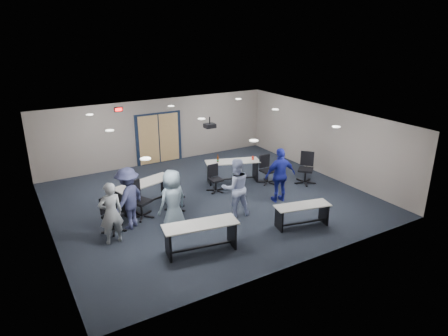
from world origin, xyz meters
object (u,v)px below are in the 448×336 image
chair_back_d (268,170)px  table_front_right (302,212)px  person_gray (111,213)px  person_back (128,198)px  person_plaid (173,201)px  person_lightblue (236,187)px  person_navy (280,175)px  table_front_left (201,233)px  table_back_right (232,167)px  chair_loose_right (306,168)px  chair_back_a (141,200)px  chair_back_b (175,195)px  table_back_left (145,190)px  chair_back_c (216,179)px  chair_loose_left (113,214)px

chair_back_d → table_front_right: bearing=-109.6°
person_gray → person_back: bearing=-138.7°
person_plaid → person_back: same height
person_lightblue → person_navy: 1.82m
table_front_left → person_back: (-1.17, 2.20, 0.38)m
table_back_right → person_gray: person_gray is taller
table_front_left → chair_loose_right: bearing=32.2°
chair_back_a → chair_back_b: size_ratio=1.16×
table_front_right → table_back_left: 5.01m
table_back_right → chair_loose_right: 2.70m
chair_back_b → person_lightblue: bearing=-55.6°
table_back_left → chair_loose_right: 5.89m
person_plaid → table_back_left: bearing=-101.9°
chair_back_c → person_gray: 4.45m
person_plaid → person_navy: (3.86, 0.11, 0.00)m
person_back → chair_back_b: bearing=157.0°
table_back_left → chair_back_c: size_ratio=2.22×
chair_back_c → person_lightblue: size_ratio=0.52×
table_back_left → chair_loose_left: (-1.37, -1.17, -0.03)m
table_front_left → table_back_left: bearing=104.9°
table_back_right → chair_loose_right: size_ratio=1.80×
table_front_left → chair_back_d: chair_back_d is taller
person_gray → person_lightblue: person_lightblue is taller
table_front_left → person_back: 2.52m
table_back_right → table_back_left: bearing=-155.3°
table_front_right → table_back_right: table_back_right is taller
table_front_left → table_back_right: bearing=59.1°
person_gray → person_back: 0.91m
table_front_right → table_back_right: 4.02m
chair_back_d → person_lightblue: size_ratio=0.57×
table_back_right → person_gray: bearing=-138.5°
chair_back_d → table_front_left: bearing=-145.8°
chair_back_b → person_lightblue: 1.98m
table_front_right → person_lightblue: 2.09m
chair_back_c → person_back: size_ratio=0.52×
chair_back_b → person_navy: size_ratio=0.54×
table_back_right → table_front_left: bearing=-112.6°
table_back_right → chair_back_b: (-2.84, -1.17, -0.07)m
chair_back_a → person_gray: 1.59m
chair_back_c → person_plaid: size_ratio=0.52×
table_back_right → person_plaid: bearing=-126.8°
person_lightblue → chair_back_c: bearing=-89.6°
chair_loose_left → table_front_right: bearing=-62.2°
table_front_right → chair_back_a: bearing=156.3°
chair_loose_left → person_gray: bearing=-142.2°
chair_back_c → chair_loose_right: 3.38m
chair_back_d → chair_loose_right: 1.40m
chair_back_c → person_plaid: 3.11m
person_plaid → chair_back_a: bearing=-83.3°
chair_loose_right → chair_back_d: bearing=-162.0°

